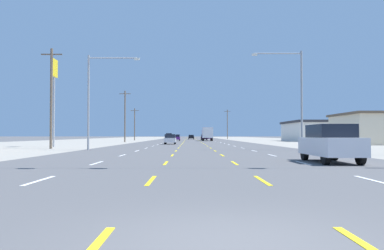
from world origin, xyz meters
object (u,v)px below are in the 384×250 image
hatchback_inner_left_midfar (176,138)px  sedan_center_turn_farther (191,137)px  hatchback_inner_left_near (170,139)px  box_truck_inner_right_mid (207,133)px  suv_far_right_nearest (330,143)px  suv_far_left_farthest (169,136)px  pole_sign_left_row_1 (54,82)px  streetlight_right_row_0 (296,91)px  hatchback_inner_right_far (204,137)px  streetlight_left_row_0 (95,94)px

hatchback_inner_left_midfar → sedan_center_turn_farther: hatchback_inner_left_midfar is taller
hatchback_inner_left_near → box_truck_inner_right_mid: bearing=77.7°
suv_far_right_nearest → suv_far_left_farthest: size_ratio=1.00×
hatchback_inner_left_midfar → suv_far_right_nearest: bearing=-81.9°
pole_sign_left_row_1 → box_truck_inner_right_mid: bearing=66.6°
suv_far_right_nearest → box_truck_inner_right_mid: 73.22m
hatchback_inner_left_near → streetlight_right_row_0: streetlight_right_row_0 is taller
suv_far_right_nearest → suv_far_left_farthest: 105.35m
hatchback_inner_left_near → sedan_center_turn_farther: size_ratio=0.87×
hatchback_inner_right_far → streetlight_left_row_0: size_ratio=0.43×
hatchback_inner_left_near → streetlight_right_row_0: 27.03m
hatchback_inner_right_far → hatchback_inner_left_near: bearing=-98.8°
streetlight_right_row_0 → sedan_center_turn_farther: bearing=96.4°
suv_far_right_nearest → hatchback_inner_left_midfar: (-10.54, 73.78, -0.24)m
hatchback_inner_left_midfar → streetlight_right_row_0: streetlight_right_row_0 is taller
hatchback_inner_right_far → streetlight_right_row_0: bearing=-84.8°
hatchback_inner_left_near → streetlight_right_row_0: size_ratio=0.41×
hatchback_inner_left_near → box_truck_inner_right_mid: size_ratio=0.54×
suv_far_right_nearest → box_truck_inner_right_mid: box_truck_inner_right_mid is taller
hatchback_inner_left_midfar → streetlight_right_row_0: 58.92m
sedan_center_turn_farther → pole_sign_left_row_1: (-16.68, -77.13, 7.02)m
box_truck_inner_right_mid → sedan_center_turn_farther: 30.22m
box_truck_inner_right_mid → suv_far_right_nearest: bearing=-87.6°
hatchback_inner_left_near → streetlight_right_row_0: (13.15, -23.12, 4.80)m
hatchback_inner_right_far → pole_sign_left_row_1: 62.30m
sedan_center_turn_farther → streetlight_left_row_0: size_ratio=0.50×
box_truck_inner_right_mid → hatchback_inner_left_midfar: (-7.45, 0.63, -1.05)m
box_truck_inner_right_mid → sedan_center_turn_farther: bearing=97.1°
pole_sign_left_row_1 → suv_far_right_nearest: bearing=-47.9°
hatchback_inner_left_midfar → hatchback_inner_left_near: bearing=-89.7°
sedan_center_turn_farther → suv_far_left_farthest: size_ratio=0.92×
hatchback_inner_left_near → hatchback_inner_right_far: same height
box_truck_inner_right_mid → streetlight_right_row_0: bearing=-84.1°
hatchback_inner_left_near → hatchback_inner_right_far: bearing=81.2°
pole_sign_left_row_1 → streetlight_left_row_0: bearing=-52.8°
pole_sign_left_row_1 → streetlight_left_row_0: (7.14, -9.40, -2.41)m
hatchback_inner_right_far → pole_sign_left_row_1: size_ratio=0.37×
suv_far_left_farthest → pole_sign_left_row_1: size_ratio=0.47×
pole_sign_left_row_1 → hatchback_inner_left_near: bearing=46.2°
pole_sign_left_row_1 → hatchback_inner_left_midfar: bearing=74.8°
suv_far_right_nearest → pole_sign_left_row_1: 35.69m
suv_far_right_nearest → suv_far_left_farthest: (-13.98, 104.42, 0.00)m
suv_far_left_farthest → streetlight_left_row_0: (-2.40, -87.83, 4.34)m
hatchback_inner_left_midfar → streetlight_left_row_0: 57.67m
hatchback_inner_left_midfar → streetlight_left_row_0: (-5.84, -57.19, 4.58)m
hatchback_inner_left_near → streetlight_right_row_0: bearing=-60.4°
streetlight_right_row_0 → box_truck_inner_right_mid: bearing=95.9°
suv_far_right_nearest → streetlight_right_row_0: (2.79, 16.59, 4.56)m
hatchback_inner_right_far → streetlight_left_row_0: 69.33m
suv_far_right_nearest → streetlight_left_row_0: streetlight_left_row_0 is taller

